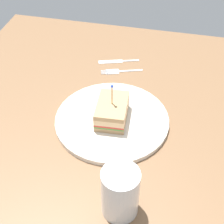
{
  "coord_description": "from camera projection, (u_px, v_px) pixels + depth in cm",
  "views": [
    {
      "loc": [
        -12.55,
        55.84,
        56.68
      ],
      "look_at": [
        0.0,
        0.0,
        3.17
      ],
      "focal_mm": 54.51,
      "sensor_mm": 36.0,
      "label": 1
    }
  ],
  "objects": [
    {
      "name": "ground_plane",
      "position": [
        112.0,
        125.0,
        0.81
      ],
      "size": [
        90.35,
        90.35,
        2.0
      ],
      "primitive_type": "cube",
      "color": "brown"
    },
    {
      "name": "plate",
      "position": [
        112.0,
        120.0,
        0.8
      ],
      "size": [
        26.74,
        26.74,
        1.17
      ],
      "primitive_type": "cylinder",
      "color": "silver",
      "rests_on": "ground_plane"
    },
    {
      "name": "sandwich_half_center",
      "position": [
        112.0,
        111.0,
        0.78
      ],
      "size": [
        7.46,
        10.36,
        9.97
      ],
      "color": "tan",
      "rests_on": "plate"
    },
    {
      "name": "drink_glass",
      "position": [
        120.0,
        194.0,
        0.6
      ],
      "size": [
        6.83,
        6.83,
        10.61
      ],
      "color": "silver",
      "rests_on": "ground_plane"
    },
    {
      "name": "fork",
      "position": [
        117.0,
        71.0,
        0.95
      ],
      "size": [
        11.5,
        4.71,
        0.35
      ],
      "color": "silver",
      "rests_on": "ground_plane"
    },
    {
      "name": "knife",
      "position": [
        117.0,
        61.0,
        0.99
      ],
      "size": [
        11.61,
        4.58,
        0.35
      ],
      "color": "silver",
      "rests_on": "ground_plane"
    }
  ]
}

